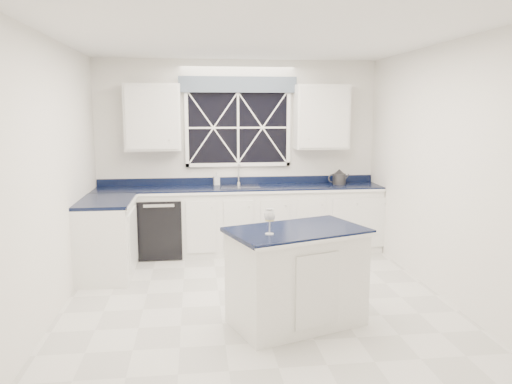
{
  "coord_description": "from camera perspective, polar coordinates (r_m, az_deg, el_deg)",
  "views": [
    {
      "loc": [
        -0.62,
        -4.9,
        2.0
      ],
      "look_at": [
        0.03,
        0.4,
        1.12
      ],
      "focal_mm": 35.0,
      "sensor_mm": 36.0,
      "label": 1
    }
  ],
  "objects": [
    {
      "name": "ground",
      "position": [
        5.33,
        0.18,
        -12.68
      ],
      "size": [
        4.5,
        4.5,
        0.0
      ],
      "primitive_type": "plane",
      "color": "silver",
      "rests_on": "ground"
    },
    {
      "name": "back_wall",
      "position": [
        7.21,
        -2.07,
        4.19
      ],
      "size": [
        4.0,
        0.1,
        2.7
      ],
      "primitive_type": "cube",
      "color": "silver",
      "rests_on": "ground"
    },
    {
      "name": "base_cabinets",
      "position": [
        6.87,
        -4.45,
        -3.7
      ],
      "size": [
        3.99,
        1.6,
        0.9
      ],
      "color": "silver",
      "rests_on": "ground"
    },
    {
      "name": "countertop",
      "position": [
        6.96,
        -1.84,
        0.44
      ],
      "size": [
        3.98,
        0.64,
        0.04
      ],
      "primitive_type": "cube",
      "color": "black",
      "rests_on": "base_cabinets"
    },
    {
      "name": "dishwasher",
      "position": [
        7.05,
        -10.77,
        -3.84
      ],
      "size": [
        0.6,
        0.58,
        0.82
      ],
      "primitive_type": "cube",
      "color": "black",
      "rests_on": "ground"
    },
    {
      "name": "window",
      "position": [
        7.13,
        -2.06,
        8.0
      ],
      "size": [
        1.65,
        0.09,
        1.26
      ],
      "color": "black",
      "rests_on": "ground"
    },
    {
      "name": "upper_cabinets",
      "position": [
        7.01,
        -1.98,
        8.54
      ],
      "size": [
        3.1,
        0.34,
        0.9
      ],
      "color": "silver",
      "rests_on": "ground"
    },
    {
      "name": "faucet",
      "position": [
        7.13,
        -1.99,
        2.1
      ],
      "size": [
        0.05,
        0.2,
        0.3
      ],
      "color": "#BBBBBD",
      "rests_on": "countertop"
    },
    {
      "name": "island",
      "position": [
        4.75,
        4.66,
        -9.57
      ],
      "size": [
        1.41,
        1.11,
        0.92
      ],
      "rotation": [
        0.0,
        0.0,
        0.34
      ],
      "color": "silver",
      "rests_on": "ground"
    },
    {
      "name": "rug",
      "position": [
        6.42,
        3.63,
        -8.7
      ],
      "size": [
        1.38,
        1.01,
        0.02
      ],
      "rotation": [
        0.0,
        0.0,
        -0.21
      ],
      "color": "#B9B9B3",
      "rests_on": "ground"
    },
    {
      "name": "kettle",
      "position": [
        7.27,
        9.46,
        1.66
      ],
      "size": [
        0.31,
        0.19,
        0.22
      ],
      "rotation": [
        0.0,
        0.0,
        0.01
      ],
      "color": "#2E2E30",
      "rests_on": "countertop"
    },
    {
      "name": "wine_glass",
      "position": [
        4.37,
        1.57,
        -2.81
      ],
      "size": [
        0.1,
        0.1,
        0.23
      ],
      "color": "silver",
      "rests_on": "island"
    },
    {
      "name": "soap_bottle",
      "position": [
        7.14,
        -4.54,
        1.53
      ],
      "size": [
        0.09,
        0.1,
        0.18
      ],
      "primitive_type": "imported",
      "rotation": [
        0.0,
        0.0,
        0.18
      ],
      "color": "silver",
      "rests_on": "countertop"
    }
  ]
}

